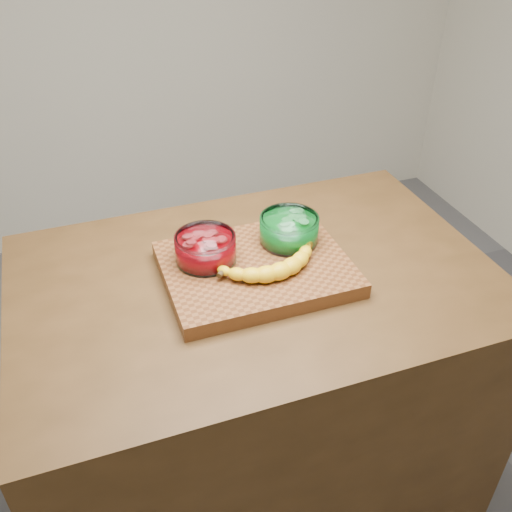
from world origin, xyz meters
name	(u,v)px	position (x,y,z in m)	size (l,w,h in m)	color
ground	(256,484)	(0.00, 0.00, 0.00)	(3.50, 3.50, 0.00)	#4F4F53
counter	(256,396)	(0.00, 0.00, 0.45)	(1.20, 0.80, 0.90)	#492F16
cutting_board	(256,269)	(0.00, 0.00, 0.92)	(0.45, 0.35, 0.04)	brown
bowl_red	(206,248)	(-0.11, 0.05, 0.97)	(0.15, 0.15, 0.07)	white
bowl_green	(289,230)	(0.11, 0.06, 0.97)	(0.15, 0.15, 0.07)	white
banana	(270,263)	(0.02, -0.04, 0.96)	(0.29, 0.15, 0.04)	yellow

